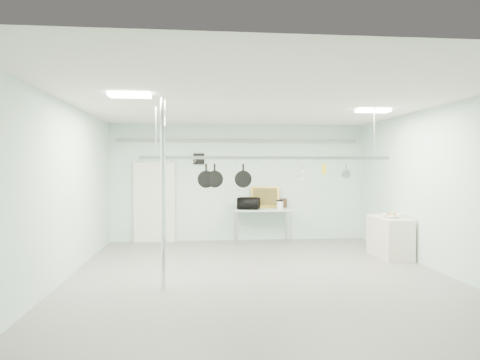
{
  "coord_description": "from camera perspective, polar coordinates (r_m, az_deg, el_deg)",
  "views": [
    {
      "loc": [
        -1.13,
        -7.75,
        2.01
      ],
      "look_at": [
        -0.26,
        1.0,
        1.76
      ],
      "focal_mm": 32.0,
      "sensor_mm": 36.0,
      "label": 1
    }
  ],
  "objects": [
    {
      "name": "prep_table",
      "position": [
        11.54,
        3.01,
        -4.2
      ],
      "size": [
        1.6,
        0.7,
        0.91
      ],
      "color": "#A0BDA7",
      "rests_on": "floor"
    },
    {
      "name": "back_wall",
      "position": [
        11.8,
        -0.15,
        -0.34
      ],
      "size": [
        7.0,
        0.02,
        3.2
      ],
      "primitive_type": "cube",
      "color": "silver",
      "rests_on": "floor"
    },
    {
      "name": "pot_rack",
      "position": [
        8.17,
        3.72,
        3.18
      ],
      "size": [
        4.8,
        0.06,
        1.0
      ],
      "color": "#B7B7BC",
      "rests_on": "ceiling"
    },
    {
      "name": "door",
      "position": [
        11.79,
        -11.34,
        -3.05
      ],
      "size": [
        1.1,
        0.1,
        2.2
      ],
      "primitive_type": "cube",
      "color": "silver",
      "rests_on": "floor"
    },
    {
      "name": "painting_large",
      "position": [
        11.83,
        3.37,
        -2.3
      ],
      "size": [
        0.79,
        0.17,
        0.58
      ],
      "primitive_type": "cube",
      "rotation": [
        -0.14,
        0.0,
        -0.05
      ],
      "color": "#B89031",
      "rests_on": "prep_table"
    },
    {
      "name": "right_wall",
      "position": [
        9.03,
        25.11,
        -1.11
      ],
      "size": [
        0.02,
        8.0,
        3.2
      ],
      "primitive_type": "cube",
      "color": "silver",
      "rests_on": "floor"
    },
    {
      "name": "wall_vent",
      "position": [
        11.73,
        -5.51,
        2.82
      ],
      "size": [
        0.3,
        0.04,
        0.3
      ],
      "primitive_type": "cube",
      "color": "black",
      "rests_on": "back_wall"
    },
    {
      "name": "ceiling",
      "position": [
        7.92,
        2.65,
        10.21
      ],
      "size": [
        7.0,
        8.0,
        0.02
      ],
      "primitive_type": "cube",
      "color": "silver",
      "rests_on": "back_wall"
    },
    {
      "name": "conduit_pipe",
      "position": [
        11.73,
        -0.11,
        5.27
      ],
      "size": [
        6.6,
        0.07,
        0.07
      ],
      "primitive_type": "cylinder",
      "rotation": [
        0.0,
        1.57,
        0.0
      ],
      "color": "gray",
      "rests_on": "back_wall"
    },
    {
      "name": "skillet_mid",
      "position": [
        8.06,
        -3.41,
        0.61
      ],
      "size": [
        0.32,
        0.1,
        0.44
      ],
      "primitive_type": null,
      "rotation": [
        0.0,
        0.0,
        -0.12
      ],
      "color": "black",
      "rests_on": "pot_rack"
    },
    {
      "name": "grater",
      "position": [
        8.41,
        11.15,
        1.41
      ],
      "size": [
        0.09,
        0.04,
        0.21
      ],
      "primitive_type": null,
      "rotation": [
        0.0,
        0.0,
        0.31
      ],
      "color": "gold",
      "rests_on": "pot_rack"
    },
    {
      "name": "fruit_bowl",
      "position": [
        10.02,
        19.53,
        -4.54
      ],
      "size": [
        0.47,
        0.47,
        0.09
      ],
      "primitive_type": "imported",
      "rotation": [
        0.0,
        0.0,
        0.33
      ],
      "color": "white",
      "rests_on": "side_cabinet"
    },
    {
      "name": "light_panel_right",
      "position": [
        9.14,
        17.32,
        8.8
      ],
      "size": [
        0.65,
        0.3,
        0.05
      ],
      "primitive_type": "cube",
      "color": "white",
      "rests_on": "ceiling"
    },
    {
      "name": "side_cabinet",
      "position": [
        10.22,
        19.33,
        -7.22
      ],
      "size": [
        0.6,
        1.2,
        0.9
      ],
      "primitive_type": "cube",
      "color": "beige",
      "rests_on": "floor"
    },
    {
      "name": "skillet_left",
      "position": [
        8.06,
        -4.54,
        0.62
      ],
      "size": [
        0.33,
        0.12,
        0.44
      ],
      "primitive_type": null,
      "rotation": [
        0.0,
        0.0,
        0.19
      ],
      "color": "black",
      "rests_on": "pot_rack"
    },
    {
      "name": "saucepan",
      "position": [
        8.55,
        13.95,
        1.2
      ],
      "size": [
        0.17,
        0.13,
        0.27
      ],
      "primitive_type": null,
      "rotation": [
        0.0,
        0.0,
        0.32
      ],
      "color": "silver",
      "rests_on": "pot_rack"
    },
    {
      "name": "whisk",
      "position": [
        8.3,
        8.22,
        1.06
      ],
      "size": [
        0.21,
        0.21,
        0.32
      ],
      "primitive_type": null,
      "rotation": [
        0.0,
        0.0,
        0.22
      ],
      "color": "#ADACB1",
      "rests_on": "pot_rack"
    },
    {
      "name": "skillet_right",
      "position": [
        8.1,
        0.43,
        0.59
      ],
      "size": [
        0.32,
        0.06,
        0.45
      ],
      "primitive_type": null,
      "rotation": [
        0.0,
        0.0,
        0.01
      ],
      "color": "black",
      "rests_on": "pot_rack"
    },
    {
      "name": "painting_small",
      "position": [
        11.92,
        5.55,
        -3.07
      ],
      "size": [
        0.3,
        0.1,
        0.25
      ],
      "primitive_type": "cube",
      "rotation": [
        -0.17,
        0.0,
        -0.05
      ],
      "color": "#301F10",
      "rests_on": "prep_table"
    },
    {
      "name": "fruit_cluster",
      "position": [
        10.02,
        19.53,
        -4.31
      ],
      "size": [
        0.24,
        0.24,
        0.09
      ],
      "primitive_type": null,
      "color": "#AF2010",
      "rests_on": "fruit_bowl"
    },
    {
      "name": "chrome_pole",
      "position": [
        7.19,
        -10.2,
        -1.65
      ],
      "size": [
        0.08,
        0.08,
        3.2
      ],
      "primitive_type": "cylinder",
      "color": "silver",
      "rests_on": "floor"
    },
    {
      "name": "floor",
      "position": [
        8.09,
        2.62,
        -12.74
      ],
      "size": [
        8.0,
        8.0,
        0.0
      ],
      "primitive_type": "plane",
      "color": "gray",
      "rests_on": "ground"
    },
    {
      "name": "coffee_canister",
      "position": [
        11.44,
        5.35,
        -3.36
      ],
      "size": [
        0.21,
        0.21,
        0.21
      ],
      "primitive_type": "cylinder",
      "rotation": [
        0.0,
        0.0,
        0.26
      ],
      "color": "white",
      "rests_on": "prep_table"
    },
    {
      "name": "light_panel_left",
      "position": [
        7.13,
        -14.48,
        10.87
      ],
      "size": [
        0.65,
        0.3,
        0.05
      ],
      "primitive_type": "cube",
      "color": "white",
      "rests_on": "ceiling"
    },
    {
      "name": "microwave",
      "position": [
        11.37,
        1.17,
        -3.15
      ],
      "size": [
        0.65,
        0.54,
        0.31
      ],
      "primitive_type": "imported",
      "rotation": [
        0.0,
        0.0,
        2.8
      ],
      "color": "black",
      "rests_on": "prep_table"
    }
  ]
}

